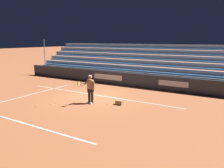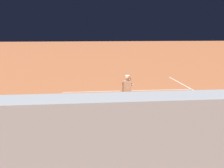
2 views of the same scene
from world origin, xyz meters
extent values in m
plane|color=#B7663D|center=(0.00, 0.00, 0.00)|extent=(160.00, 160.00, 0.00)
cube|color=white|center=(0.00, -0.50, 0.00)|extent=(12.00, 0.10, 0.01)
cube|color=white|center=(4.11, 4.00, 0.00)|extent=(0.10, 12.00, 0.01)
cube|color=white|center=(0.00, 5.50, 0.00)|extent=(8.22, 0.10, 0.01)
cube|color=#2D333D|center=(0.00, -4.35, 0.55)|extent=(21.65, 0.24, 1.10)
cube|color=silver|center=(-4.22, -4.22, 0.61)|extent=(2.20, 0.01, 0.40)
cube|color=#4C89CC|center=(0.00, -5.35, 1.18)|extent=(20.15, 0.40, 0.12)
cube|color=#9EA3A8|center=(0.00, -5.63, 1.33)|extent=(20.57, 0.24, 0.45)
cylinder|color=black|center=(-0.91, 1.33, 0.44)|extent=(0.15, 0.15, 0.88)
cylinder|color=black|center=(-0.69, 1.32, 0.44)|extent=(0.15, 0.15, 0.88)
cube|color=white|center=(-0.91, 1.39, 0.04)|extent=(0.12, 0.29, 0.09)
cube|color=white|center=(-0.69, 1.38, 0.04)|extent=(0.12, 0.29, 0.09)
cube|color=black|center=(-0.80, 1.32, 0.80)|extent=(0.35, 0.24, 0.20)
cube|color=#A37556|center=(-0.80, 1.32, 1.17)|extent=(0.37, 0.23, 0.58)
sphere|color=#A37556|center=(-0.80, 1.33, 1.60)|extent=(0.21, 0.21, 0.21)
cylinder|color=white|center=(-0.80, 1.33, 1.69)|extent=(0.20, 0.20, 0.05)
cylinder|color=#A37556|center=(-1.05, 1.33, 1.13)|extent=(0.09, 0.09, 0.56)
cylinder|color=#A37556|center=(-0.55, 1.51, 1.22)|extent=(0.12, 0.59, 0.24)
cylinder|color=black|center=(-0.53, 1.75, 1.27)|extent=(0.05, 0.30, 0.03)
torus|color=black|center=(-0.52, 2.03, 1.31)|extent=(0.04, 0.31, 0.31)
cylinder|color=#D6D14C|center=(-0.52, 2.03, 1.31)|extent=(0.02, 0.27, 0.27)
cube|color=#A87F51|center=(-2.41, 0.66, 0.13)|extent=(0.43, 0.34, 0.26)
sphere|color=#CCE533|center=(1.55, 3.44, 0.03)|extent=(0.07, 0.07, 0.07)
sphere|color=#CCE533|center=(1.09, 2.73, 0.03)|extent=(0.07, 0.07, 0.07)
sphere|color=#CCE533|center=(-1.77, 1.01, 0.03)|extent=(0.07, 0.07, 0.07)
sphere|color=#CCE533|center=(1.06, 2.42, 0.03)|extent=(0.07, 0.07, 0.07)
camera|label=1|loc=(-8.41, 11.57, 3.79)|focal=35.00mm
camera|label=2|loc=(-2.78, -10.32, 3.74)|focal=42.00mm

